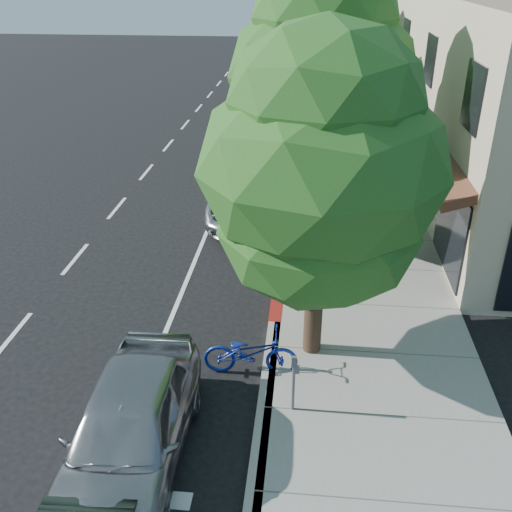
# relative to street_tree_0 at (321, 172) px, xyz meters

# --- Properties ---
(ground) EXTENTS (120.00, 120.00, 0.00)m
(ground) POSITION_rel_street_tree_0_xyz_m (-0.90, 2.00, -4.33)
(ground) COLOR black
(ground) RESTS_ON ground
(sidewalk) EXTENTS (4.60, 56.00, 0.15)m
(sidewalk) POSITION_rel_street_tree_0_xyz_m (1.40, 10.00, -4.25)
(sidewalk) COLOR gray
(sidewalk) RESTS_ON ground
(curb) EXTENTS (0.30, 56.00, 0.15)m
(curb) POSITION_rel_street_tree_0_xyz_m (-0.90, 10.00, -4.25)
(curb) COLOR #9E998E
(curb) RESTS_ON ground
(curb_red_segment) EXTENTS (0.32, 4.00, 0.15)m
(curb_red_segment) POSITION_rel_street_tree_0_xyz_m (-0.90, 3.00, -4.25)
(curb_red_segment) COLOR maroon
(curb_red_segment) RESTS_ON ground
(storefront_building) EXTENTS (10.00, 36.00, 7.00)m
(storefront_building) POSITION_rel_street_tree_0_xyz_m (8.70, 20.00, -0.83)
(storefront_building) COLOR #BEB492
(storefront_building) RESTS_ON ground
(street_tree_0) EXTENTS (4.90, 4.90, 7.19)m
(street_tree_0) POSITION_rel_street_tree_0_xyz_m (0.00, 0.00, 0.00)
(street_tree_0) COLOR black
(street_tree_0) RESTS_ON ground
(street_tree_1) EXTENTS (5.35, 5.35, 8.25)m
(street_tree_1) POSITION_rel_street_tree_0_xyz_m (0.00, 6.00, 0.70)
(street_tree_1) COLOR black
(street_tree_1) RESTS_ON ground
(street_tree_2) EXTENTS (4.43, 4.43, 6.71)m
(street_tree_2) POSITION_rel_street_tree_0_xyz_m (0.00, 12.00, -0.26)
(street_tree_2) COLOR black
(street_tree_2) RESTS_ON ground
(street_tree_3) EXTENTS (5.15, 5.15, 7.82)m
(street_tree_3) POSITION_rel_street_tree_0_xyz_m (0.00, 18.00, 0.42)
(street_tree_3) COLOR black
(street_tree_3) RESTS_ON ground
(street_tree_4) EXTENTS (4.70, 4.70, 8.08)m
(street_tree_4) POSITION_rel_street_tree_0_xyz_m (0.00, 24.00, 0.72)
(street_tree_4) COLOR black
(street_tree_4) RESTS_ON ground
(street_tree_5) EXTENTS (4.88, 4.88, 7.45)m
(street_tree_5) POSITION_rel_street_tree_0_xyz_m (0.00, 30.00, 0.20)
(street_tree_5) COLOR black
(street_tree_5) RESTS_ON ground
(cyclist) EXTENTS (0.49, 0.65, 1.61)m
(cyclist) POSITION_rel_street_tree_0_xyz_m (-0.65, 3.94, -3.52)
(cyclist) COLOR silver
(cyclist) RESTS_ON ground
(bicycle) EXTENTS (2.04, 0.79, 1.06)m
(bicycle) POSITION_rel_street_tree_0_xyz_m (-1.30, -0.78, -3.80)
(bicycle) COLOR #152996
(bicycle) RESTS_ON ground
(silver_suv) EXTENTS (3.39, 6.25, 1.66)m
(silver_suv) POSITION_rel_street_tree_0_xyz_m (-1.89, 7.86, -3.50)
(silver_suv) COLOR #B8B7BC
(silver_suv) RESTS_ON ground
(dark_sedan) EXTENTS (1.90, 4.89, 1.59)m
(dark_sedan) POSITION_rel_street_tree_0_xyz_m (-1.68, 11.00, -3.53)
(dark_sedan) COLOR black
(dark_sedan) RESTS_ON ground
(white_pickup) EXTENTS (2.90, 5.87, 1.64)m
(white_pickup) POSITION_rel_street_tree_0_xyz_m (-1.64, 18.10, -3.51)
(white_pickup) COLOR silver
(white_pickup) RESTS_ON ground
(dark_suv_far) EXTENTS (1.97, 4.33, 1.44)m
(dark_suv_far) POSITION_rel_street_tree_0_xyz_m (-1.40, 27.49, -3.61)
(dark_suv_far) COLOR black
(dark_suv_far) RESTS_ON ground
(near_car_a) EXTENTS (2.04, 4.87, 1.65)m
(near_car_a) POSITION_rel_street_tree_0_xyz_m (-3.10, -3.50, -3.50)
(near_car_a) COLOR #98989C
(near_car_a) RESTS_ON ground
(pedestrian) EXTENTS (0.87, 0.75, 1.53)m
(pedestrian) POSITION_rel_street_tree_0_xyz_m (1.93, 12.30, -3.41)
(pedestrian) COLOR black
(pedestrian) RESTS_ON sidewalk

